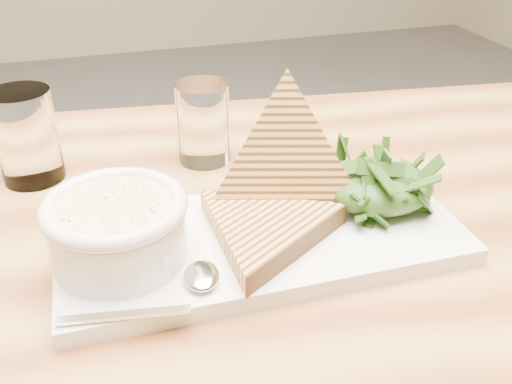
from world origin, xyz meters
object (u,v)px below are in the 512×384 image
object	(u,v)px
glass_far	(203,123)
table_top	(202,303)
platter	(262,239)
soup_bowl	(118,236)
glass_near	(26,136)

from	to	relation	value
glass_far	table_top	bearing A→B (deg)	-103.16
platter	glass_far	size ratio (longest dim) A/B	3.90
soup_bowl	glass_near	distance (m)	0.22
platter	soup_bowl	xyz separation A→B (m)	(-0.13, -0.00, 0.03)
table_top	platter	xyz separation A→B (m)	(0.07, 0.04, 0.03)
glass_far	glass_near	bearing A→B (deg)	176.82
table_top	glass_far	xyz separation A→B (m)	(0.05, 0.23, 0.07)
platter	soup_bowl	distance (m)	0.13
table_top	platter	size ratio (longest dim) A/B	3.37
glass_near	platter	bearing A→B (deg)	-44.12
soup_bowl	glass_near	bearing A→B (deg)	111.42
glass_near	glass_far	bearing A→B (deg)	-3.18
soup_bowl	glass_near	xyz separation A→B (m)	(-0.08, 0.21, 0.01)
glass_far	platter	bearing A→B (deg)	-86.11
soup_bowl	glass_far	world-z (taller)	glass_far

